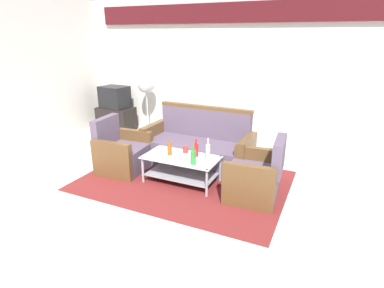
{
  "coord_description": "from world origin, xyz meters",
  "views": [
    {
      "loc": [
        2.04,
        -3.0,
        2.1
      ],
      "look_at": [
        0.3,
        0.71,
        0.65
      ],
      "focal_mm": 29.18,
      "sensor_mm": 36.0,
      "label": 1
    }
  ],
  "objects": [
    {
      "name": "tv_stand",
      "position": [
        -2.48,
        2.55,
        0.26
      ],
      "size": [
        0.8,
        0.5,
        0.52
      ],
      "primitive_type": "cube",
      "color": "black",
      "rests_on": "ground"
    },
    {
      "name": "wall_back",
      "position": [
        0.0,
        3.05,
        1.48
      ],
      "size": [
        6.52,
        0.19,
        2.8
      ],
      "color": "silver",
      "rests_on": "ground"
    },
    {
      "name": "coffee_table",
      "position": [
        0.11,
        0.76,
        0.27
      ],
      "size": [
        1.1,
        0.6,
        0.4
      ],
      "color": "silver",
      "rests_on": "rug"
    },
    {
      "name": "bottle_clear",
      "position": [
        0.49,
        0.83,
        0.53
      ],
      "size": [
        0.07,
        0.07,
        0.31
      ],
      "color": "silver",
      "rests_on": "coffee_table"
    },
    {
      "name": "armchair_right",
      "position": [
        1.21,
        0.78,
        0.29
      ],
      "size": [
        0.75,
        0.81,
        0.85
      ],
      "rotation": [
        0.0,
        0.0,
        1.65
      ],
      "color": "#5B4C60",
      "rests_on": "rug"
    },
    {
      "name": "bottle_green",
      "position": [
        0.38,
        0.58,
        0.51
      ],
      "size": [
        0.07,
        0.07,
        0.28
      ],
      "color": "#2D8C38",
      "rests_on": "coffee_table"
    },
    {
      "name": "pedestal_fan",
      "position": [
        -1.66,
        2.6,
        1.01
      ],
      "size": [
        0.36,
        0.36,
        1.27
      ],
      "color": "#2D2D33",
      "rests_on": "ground"
    },
    {
      "name": "bottle_brown",
      "position": [
        -0.08,
        0.75,
        0.51
      ],
      "size": [
        0.06,
        0.06,
        0.26
      ],
      "color": "brown",
      "rests_on": "coffee_table"
    },
    {
      "name": "ground_plane",
      "position": [
        0.0,
        0.0,
        0.0
      ],
      "size": [
        14.0,
        14.0,
        0.0
      ],
      "primitive_type": "plane",
      "color": "beige"
    },
    {
      "name": "rug",
      "position": [
        0.12,
        0.81,
        0.01
      ],
      "size": [
        2.99,
        2.07,
        0.01
      ],
      "primitive_type": "cube",
      "color": "maroon",
      "rests_on": "ground"
    },
    {
      "name": "bottle_red",
      "position": [
        0.28,
        0.87,
        0.51
      ],
      "size": [
        0.08,
        0.08,
        0.26
      ],
      "color": "red",
      "rests_on": "coffee_table"
    },
    {
      "name": "couch",
      "position": [
        0.07,
        1.45,
        0.32
      ],
      "size": [
        1.82,
        0.78,
        0.96
      ],
      "rotation": [
        0.0,
        0.0,
        3.12
      ],
      "color": "#5B4C60",
      "rests_on": "rug"
    },
    {
      "name": "armchair_left",
      "position": [
        -0.96,
        0.75,
        0.29
      ],
      "size": [
        0.75,
        0.8,
        0.85
      ],
      "rotation": [
        0.0,
        0.0,
        -1.5
      ],
      "color": "#5B4C60",
      "rests_on": "rug"
    },
    {
      "name": "television",
      "position": [
        -2.48,
        2.55,
        0.76
      ],
      "size": [
        0.64,
        0.5,
        0.48
      ],
      "rotation": [
        0.0,
        0.0,
        3.04
      ],
      "color": "black",
      "rests_on": "tv_stand"
    },
    {
      "name": "cup",
      "position": [
        0.09,
        0.93,
        0.46
      ],
      "size": [
        0.08,
        0.08,
        0.1
      ],
      "primitive_type": "cylinder",
      "color": "red",
      "rests_on": "coffee_table"
    }
  ]
}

